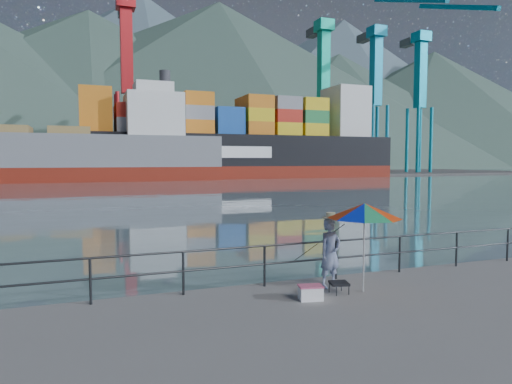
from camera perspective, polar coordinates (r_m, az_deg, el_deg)
harbor_water at (r=138.56m, az=-19.33°, el=2.50°), size 500.00×280.00×0.00m
far_dock at (r=102.38m, az=-13.26°, el=2.17°), size 200.00×40.00×0.40m
guardrail at (r=10.95m, az=-3.86°, el=-9.54°), size 22.00×0.06×1.03m
mountains at (r=222.64m, az=-9.74°, el=12.33°), size 600.00×332.80×80.00m
port_cranes at (r=99.41m, az=-0.37°, el=11.47°), size 116.00×28.00×38.40m
container_stacks at (r=108.62m, az=-1.25°, el=4.04°), size 58.00×8.40×7.80m
fisherman at (r=11.27m, az=9.27°, el=-7.53°), size 0.69×0.53×1.68m
beach_umbrella at (r=10.84m, az=13.40°, el=-2.32°), size 2.01×2.01×2.09m
folding_stool at (r=10.94m, az=10.34°, el=-11.66°), size 0.50×0.50×0.27m
cooler_bag at (r=10.39m, az=6.83°, el=-12.46°), size 0.56×0.43×0.29m
fishing_rod at (r=12.32m, az=7.70°, el=-10.53°), size 0.63×1.65×1.23m
bulk_carrier at (r=77.81m, az=-24.69°, el=4.34°), size 57.42×9.94×14.50m
container_ship at (r=85.25m, az=-1.46°, el=5.84°), size 61.06×10.18×18.10m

